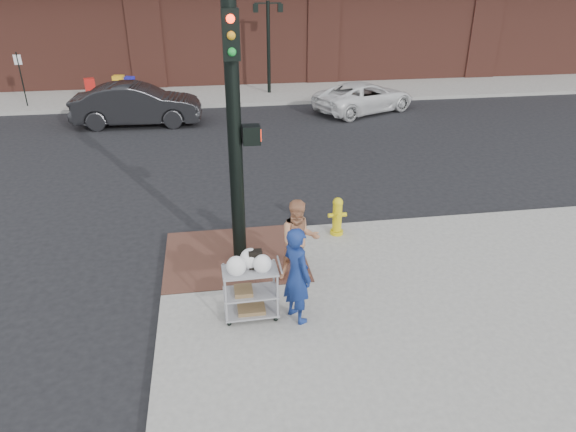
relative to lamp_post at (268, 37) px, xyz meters
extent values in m
plane|color=black|center=(-2.00, -16.00, -2.62)|extent=(220.00, 220.00, 0.00)
cube|color=gray|center=(10.50, 16.00, -2.54)|extent=(65.00, 36.00, 0.15)
cube|color=brown|center=(-2.60, -15.10, -2.46)|extent=(2.80, 2.40, 0.01)
cylinder|color=black|center=(0.00, 0.00, -0.47)|extent=(0.16, 0.16, 4.00)
cube|color=black|center=(0.00, 0.00, 1.43)|extent=(1.20, 0.06, 0.06)
cube|color=black|center=(-0.55, 0.00, 1.23)|extent=(0.22, 0.22, 0.35)
cube|color=black|center=(0.55, 0.00, 1.23)|extent=(0.22, 0.22, 0.35)
cylinder|color=black|center=(-10.50, -1.00, -1.37)|extent=(0.05, 0.05, 2.20)
cylinder|color=black|center=(-2.50, -15.20, 0.03)|extent=(0.26, 0.26, 5.00)
cube|color=black|center=(-2.20, -15.20, 0.08)|extent=(0.32, 0.28, 0.34)
cube|color=#FF260C|center=(-2.04, -15.20, 0.08)|extent=(0.02, 0.18, 0.22)
cube|color=black|center=(-2.50, -15.48, 1.83)|extent=(0.28, 0.18, 0.80)
imported|color=navy|center=(-1.72, -17.31, -1.63)|extent=(0.63, 0.73, 1.67)
imported|color=#B57955|center=(-1.46, -16.09, -1.68)|extent=(0.79, 0.63, 1.58)
imported|color=black|center=(-5.56, -4.22, -1.84)|extent=(4.79, 1.83, 1.56)
imported|color=white|center=(3.54, -3.65, -2.01)|extent=(4.85, 3.68, 1.22)
cube|color=gray|center=(-2.46, -17.16, -1.57)|extent=(0.89, 0.51, 0.03)
cube|color=gray|center=(-2.46, -17.16, -2.00)|extent=(0.89, 0.51, 0.03)
cube|color=gray|center=(-2.46, -17.16, -2.36)|extent=(0.89, 0.51, 0.03)
cube|color=black|center=(-2.36, -17.11, -1.41)|extent=(0.22, 0.14, 0.32)
cube|color=brown|center=(-2.58, -17.16, -1.95)|extent=(0.30, 0.33, 0.08)
cube|color=brown|center=(-2.46, -17.16, -2.31)|extent=(0.45, 0.35, 0.07)
cylinder|color=gold|center=(-0.33, -14.48, -2.43)|extent=(0.28, 0.28, 0.08)
cylinder|color=gold|center=(-0.33, -14.48, -2.06)|extent=(0.20, 0.20, 0.63)
sphere|color=gold|center=(-0.33, -14.48, -1.72)|extent=(0.22, 0.22, 0.22)
cylinder|color=gold|center=(-0.33, -14.48, -2.01)|extent=(0.41, 0.09, 0.09)
cube|color=red|center=(-7.91, -0.64, -1.97)|extent=(0.50, 0.47, 1.00)
cube|color=yellow|center=(-6.70, -0.49, -1.94)|extent=(0.50, 0.47, 1.06)
cube|color=#1C1EB7|center=(-6.28, -0.38, -1.98)|extent=(0.51, 0.48, 0.98)
camera|label=1|loc=(-2.96, -24.18, 2.78)|focal=32.00mm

